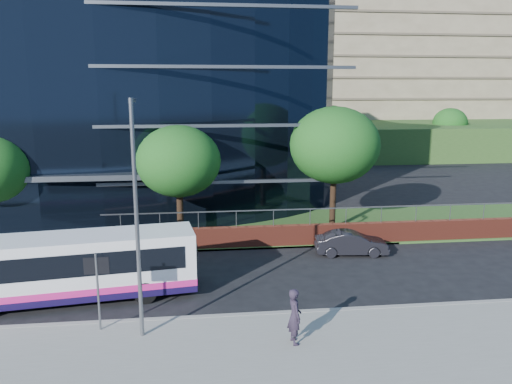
{
  "coord_description": "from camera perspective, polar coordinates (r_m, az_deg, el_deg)",
  "views": [
    {
      "loc": [
        8.0,
        -18.26,
        8.42
      ],
      "look_at": [
        11.14,
        8.0,
        2.93
      ],
      "focal_mm": 35.0,
      "sensor_mm": 36.0,
      "label": 1
    }
  ],
  "objects": [
    {
      "name": "tree_dist_f",
      "position": [
        68.36,
        21.29,
        7.39
      ],
      "size": [
        4.29,
        4.29,
        6.05
      ],
      "color": "black",
      "rests_on": "ground"
    },
    {
      "name": "streetlight_east",
      "position": [
        16.69,
        -13.51,
        -2.4
      ],
      "size": [
        0.15,
        0.77,
        8.0
      ],
      "color": "slate",
      "rests_on": "pavement_near"
    },
    {
      "name": "retaining_wall",
      "position": [
        29.3,
        17.7,
        -4.31
      ],
      "size": [
        34.0,
        0.4,
        2.11
      ],
      "color": "maroon",
      "rests_on": "ground"
    },
    {
      "name": "street_sign",
      "position": [
        18.15,
        -17.71,
        -9.07
      ],
      "size": [
        0.85,
        0.09,
        2.8
      ],
      "color": "slate",
      "rests_on": "pavement_near"
    },
    {
      "name": "tree_far_c",
      "position": [
        27.55,
        -8.85,
        3.47
      ],
      "size": [
        4.62,
        4.62,
        6.51
      ],
      "color": "black",
      "rests_on": "ground"
    },
    {
      "name": "glass_office",
      "position": [
        40.91,
        -24.28,
        10.11
      ],
      "size": [
        44.0,
        23.1,
        16.0
      ],
      "color": "black",
      "rests_on": "ground"
    },
    {
      "name": "parked_car",
      "position": [
        26.31,
        10.84,
        -5.76
      ],
      "size": [
        3.83,
        1.69,
        1.22
      ],
      "primitive_type": "imported",
      "rotation": [
        0.0,
        0.0,
        1.46
      ],
      "color": "black",
      "rests_on": "ground"
    },
    {
      "name": "grass_verge",
      "position": [
        34.38,
        21.2,
        -3.17
      ],
      "size": [
        36.0,
        8.0,
        0.12
      ],
      "primitive_type": "cube",
      "color": "#2D511E",
      "rests_on": "ground"
    },
    {
      "name": "tree_far_d",
      "position": [
        29.55,
        8.97,
        5.29
      ],
      "size": [
        5.28,
        5.28,
        7.44
      ],
      "color": "black",
      "rests_on": "ground"
    },
    {
      "name": "pedestrian",
      "position": [
        16.92,
        4.43,
        -13.95
      ],
      "size": [
        0.55,
        0.75,
        1.89
      ],
      "primitive_type": "imported",
      "rotation": [
        0.0,
        0.0,
        1.71
      ],
      "color": "#281F2F",
      "rests_on": "pavement_near"
    },
    {
      "name": "city_bus",
      "position": [
        21.47,
        -20.29,
        -8.04
      ],
      "size": [
        10.18,
        3.61,
        2.69
      ],
      "rotation": [
        0.0,
        0.0,
        0.14
      ],
      "color": "white",
      "rests_on": "ground"
    },
    {
      "name": "apartment_block",
      "position": [
        79.25,
        11.12,
        13.45
      ],
      "size": [
        60.0,
        42.0,
        30.0
      ],
      "color": "#2D511E",
      "rests_on": "ground"
    },
    {
      "name": "tree_dist_e",
      "position": [
        60.54,
        8.6,
        7.9
      ],
      "size": [
        4.62,
        4.62,
        6.51
      ],
      "color": "black",
      "rests_on": "ground"
    }
  ]
}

